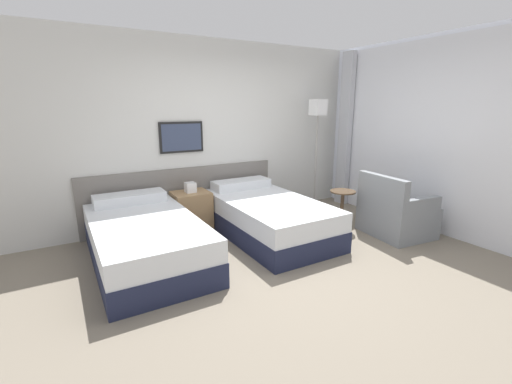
% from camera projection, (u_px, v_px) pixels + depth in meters
% --- Properties ---
extents(ground_plane, '(16.00, 16.00, 0.00)m').
position_uv_depth(ground_plane, '(292.00, 265.00, 3.88)').
color(ground_plane, slate).
extents(wall_headboard, '(10.00, 0.10, 2.70)m').
position_uv_depth(wall_headboard, '(214.00, 136.00, 5.22)').
color(wall_headboard, silver).
rests_on(wall_headboard, ground_plane).
extents(wall_window, '(0.21, 4.49, 2.70)m').
position_uv_depth(wall_window, '(447.00, 137.00, 4.61)').
color(wall_window, white).
rests_on(wall_window, ground_plane).
extents(bed_near_door, '(1.12, 2.04, 0.64)m').
position_uv_depth(bed_near_door, '(145.00, 239.00, 3.92)').
color(bed_near_door, '#1E233D').
rests_on(bed_near_door, ground_plane).
extents(bed_near_window, '(1.12, 2.04, 0.64)m').
position_uv_depth(bed_near_window, '(267.00, 217.00, 4.73)').
color(bed_near_window, '#1E233D').
rests_on(bed_near_window, ground_plane).
extents(nightstand, '(0.51, 0.44, 0.70)m').
position_uv_depth(nightstand, '(192.00, 210.00, 4.94)').
color(nightstand, '#9E7A51').
rests_on(nightstand, ground_plane).
extents(floor_lamp, '(0.24, 0.24, 1.85)m').
position_uv_depth(floor_lamp, '(318.00, 119.00, 5.60)').
color(floor_lamp, '#9E9993').
rests_on(floor_lamp, ground_plane).
extents(side_table, '(0.36, 0.36, 0.57)m').
position_uv_depth(side_table, '(342.00, 203.00, 4.93)').
color(side_table, brown).
rests_on(side_table, ground_plane).
extents(armchair, '(0.82, 0.90, 0.86)m').
position_uv_depth(armchair, '(395.00, 215.00, 4.74)').
color(armchair, gray).
rests_on(armchair, ground_plane).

